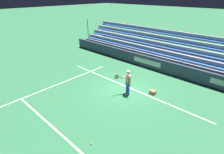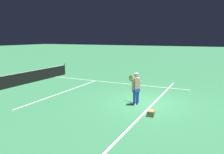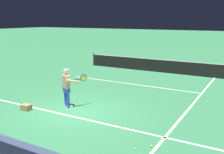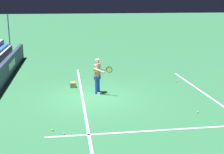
{
  "view_description": "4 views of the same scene",
  "coord_description": "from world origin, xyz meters",
  "px_view_note": "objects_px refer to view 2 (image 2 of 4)",
  "views": [
    {
      "loc": [
        -6.83,
        8.56,
        6.3
      ],
      "look_at": [
        0.88,
        0.2,
        0.77
      ],
      "focal_mm": 28.0,
      "sensor_mm": 36.0,
      "label": 1
    },
    {
      "loc": [
        -11.26,
        -3.42,
        3.55
      ],
      "look_at": [
        -0.1,
        1.96,
        1.29
      ],
      "focal_mm": 35.0,
      "sensor_mm": 36.0,
      "label": 2
    },
    {
      "loc": [
        6.56,
        -8.33,
        3.86
      ],
      "look_at": [
        0.67,
        2.0,
        1.19
      ],
      "focal_mm": 42.0,
      "sensor_mm": 36.0,
      "label": 3
    },
    {
      "loc": [
        14.04,
        -1.14,
        4.59
      ],
      "look_at": [
        0.46,
        0.84,
        1.09
      ],
      "focal_mm": 50.0,
      "sensor_mm": 36.0,
      "label": 4
    }
  ],
  "objects_px": {
    "tennis_ball_by_box": "(181,89)",
    "tennis_ball_near_player": "(102,85)",
    "tennis_net": "(18,79)",
    "tennis_player": "(136,88)",
    "tennis_ball_midcourt": "(49,101)",
    "tennis_ball_stray_back": "(186,91)",
    "ball_box_cardboard": "(151,113)"
  },
  "relations": [
    {
      "from": "tennis_player",
      "to": "tennis_net",
      "type": "xyz_separation_m",
      "value": [
        0.62,
        9.42,
        -0.4
      ]
    },
    {
      "from": "tennis_ball_midcourt",
      "to": "tennis_net",
      "type": "xyz_separation_m",
      "value": [
        2.16,
        4.81,
        0.46
      ]
    },
    {
      "from": "tennis_net",
      "to": "tennis_ball_midcourt",
      "type": "bearing_deg",
      "value": -114.12
    },
    {
      "from": "ball_box_cardboard",
      "to": "tennis_ball_near_player",
      "type": "distance_m",
      "value": 6.75
    },
    {
      "from": "tennis_player",
      "to": "tennis_ball_midcourt",
      "type": "distance_m",
      "value": 4.93
    },
    {
      "from": "tennis_ball_by_box",
      "to": "tennis_ball_near_player",
      "type": "height_order",
      "value": "same"
    },
    {
      "from": "tennis_player",
      "to": "tennis_ball_near_player",
      "type": "bearing_deg",
      "value": 49.22
    },
    {
      "from": "tennis_ball_stray_back",
      "to": "tennis_net",
      "type": "distance_m",
      "value": 12.03
    },
    {
      "from": "ball_box_cardboard",
      "to": "tennis_player",
      "type": "bearing_deg",
      "value": 43.08
    },
    {
      "from": "tennis_ball_near_player",
      "to": "tennis_net",
      "type": "bearing_deg",
      "value": 115.18
    },
    {
      "from": "tennis_ball_by_box",
      "to": "tennis_net",
      "type": "bearing_deg",
      "value": 109.71
    },
    {
      "from": "tennis_player",
      "to": "tennis_ball_stray_back",
      "type": "bearing_deg",
      "value": -25.82
    },
    {
      "from": "tennis_player",
      "to": "tennis_ball_by_box",
      "type": "height_order",
      "value": "tennis_player"
    },
    {
      "from": "tennis_player",
      "to": "ball_box_cardboard",
      "type": "height_order",
      "value": "tennis_player"
    },
    {
      "from": "ball_box_cardboard",
      "to": "tennis_ball_midcourt",
      "type": "bearing_deg",
      "value": 92.47
    },
    {
      "from": "tennis_ball_midcourt",
      "to": "tennis_ball_by_box",
      "type": "height_order",
      "value": "same"
    },
    {
      "from": "tennis_ball_by_box",
      "to": "tennis_ball_stray_back",
      "type": "relative_size",
      "value": 1.0
    },
    {
      "from": "tennis_ball_stray_back",
      "to": "tennis_ball_near_player",
      "type": "bearing_deg",
      "value": 99.37
    },
    {
      "from": "tennis_ball_by_box",
      "to": "tennis_ball_stray_back",
      "type": "xyz_separation_m",
      "value": [
        -0.36,
        -0.39,
        0.0
      ]
    },
    {
      "from": "tennis_ball_stray_back",
      "to": "ball_box_cardboard",
      "type": "bearing_deg",
      "value": 171.26
    },
    {
      "from": "tennis_ball_midcourt",
      "to": "tennis_ball_by_box",
      "type": "xyz_separation_m",
      "value": [
        6.12,
        -6.26,
        0.0
      ]
    },
    {
      "from": "tennis_net",
      "to": "ball_box_cardboard",
      "type": "bearing_deg",
      "value": -100.18
    },
    {
      "from": "tennis_ball_midcourt",
      "to": "tennis_net",
      "type": "height_order",
      "value": "tennis_net"
    },
    {
      "from": "tennis_ball_near_player",
      "to": "tennis_net",
      "type": "relative_size",
      "value": 0.01
    },
    {
      "from": "ball_box_cardboard",
      "to": "tennis_ball_by_box",
      "type": "height_order",
      "value": "ball_box_cardboard"
    },
    {
      "from": "tennis_ball_near_player",
      "to": "tennis_ball_stray_back",
      "type": "bearing_deg",
      "value": -80.63
    },
    {
      "from": "ball_box_cardboard",
      "to": "tennis_ball_stray_back",
      "type": "distance_m",
      "value": 5.58
    },
    {
      "from": "tennis_player",
      "to": "tennis_ball_by_box",
      "type": "distance_m",
      "value": 4.95
    },
    {
      "from": "tennis_player",
      "to": "tennis_ball_midcourt",
      "type": "height_order",
      "value": "tennis_player"
    },
    {
      "from": "tennis_ball_near_player",
      "to": "tennis_ball_stray_back",
      "type": "height_order",
      "value": "same"
    },
    {
      "from": "tennis_player",
      "to": "tennis_ball_stray_back",
      "type": "distance_m",
      "value": 4.78
    },
    {
      "from": "tennis_ball_midcourt",
      "to": "tennis_ball_near_player",
      "type": "bearing_deg",
      "value": -9.61
    }
  ]
}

